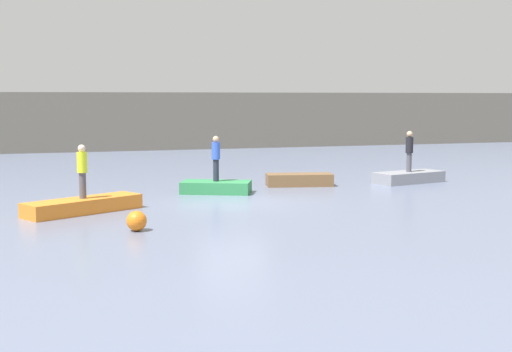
{
  "coord_description": "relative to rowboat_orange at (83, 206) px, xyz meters",
  "views": [
    {
      "loc": [
        -6.6,
        -23.11,
        3.66
      ],
      "look_at": [
        1.92,
        3.3,
        0.51
      ],
      "focal_mm": 48.99,
      "sensor_mm": 36.0,
      "label": 1
    }
  ],
  "objects": [
    {
      "name": "mooring_buoy",
      "position": [
        1.17,
        -3.56,
        0.05
      ],
      "size": [
        0.56,
        0.56,
        0.56
      ],
      "primitive_type": "sphere",
      "color": "orange",
      "rests_on": "ground_plane"
    },
    {
      "name": "rowboat_grey",
      "position": [
        13.87,
        3.75,
        0.01
      ],
      "size": [
        3.32,
        1.93,
        0.47
      ],
      "primitive_type": "cube",
      "rotation": [
        0.0,
        0.0,
        0.23
      ],
      "color": "gray",
      "rests_on": "ground_plane"
    },
    {
      "name": "person_blue_shirt",
      "position": [
        5.18,
        3.15,
        1.19
      ],
      "size": [
        0.32,
        0.32,
        1.73
      ],
      "color": "#232838",
      "rests_on": "rowboat_green"
    },
    {
      "name": "rowboat_green",
      "position": [
        5.18,
        3.15,
        -0.0
      ],
      "size": [
        2.91,
        2.24,
        0.46
      ],
      "primitive_type": "cube",
      "rotation": [
        0.0,
        0.0,
        -0.42
      ],
      "color": "#2D7F47",
      "rests_on": "ground_plane"
    },
    {
      "name": "ground_plane",
      "position": [
        5.1,
        0.59,
        -0.23
      ],
      "size": [
        120.0,
        120.0,
        0.0
      ],
      "primitive_type": "plane",
      "color": "slate"
    },
    {
      "name": "embankment_wall",
      "position": [
        5.1,
        25.79,
        1.76
      ],
      "size": [
        80.0,
        1.2,
        3.98
      ],
      "primitive_type": "cube",
      "color": "#666056",
      "rests_on": "ground_plane"
    },
    {
      "name": "rowboat_orange",
      "position": [
        0.0,
        0.0,
        0.0
      ],
      "size": [
        3.9,
        2.76,
        0.46
      ],
      "primitive_type": "cube",
      "rotation": [
        0.0,
        0.0,
        0.49
      ],
      "color": "orange",
      "rests_on": "ground_plane"
    },
    {
      "name": "rowboat_brown",
      "position": [
        9.01,
        4.19,
        0.02
      ],
      "size": [
        2.86,
        1.55,
        0.51
      ],
      "primitive_type": "cube",
      "rotation": [
        0.0,
        0.0,
        -0.21
      ],
      "color": "brown",
      "rests_on": "ground_plane"
    },
    {
      "name": "person_hiviz_shirt",
      "position": [
        0.0,
        0.0,
        1.18
      ],
      "size": [
        0.32,
        0.32,
        1.71
      ],
      "color": "#4C4C56",
      "rests_on": "rowboat_orange"
    },
    {
      "name": "person_dark_shirt",
      "position": [
        13.87,
        3.75,
        1.22
      ],
      "size": [
        0.32,
        0.32,
        1.74
      ],
      "color": "#4C4C56",
      "rests_on": "rowboat_grey"
    }
  ]
}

